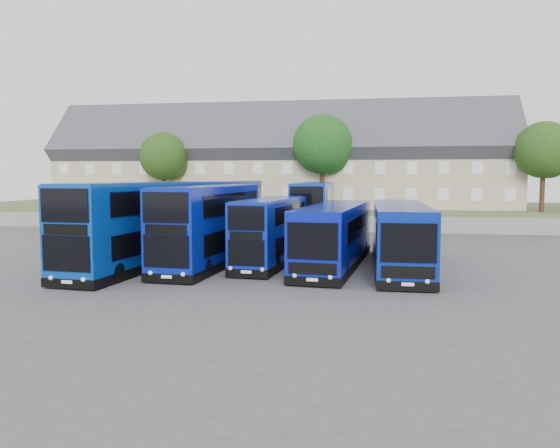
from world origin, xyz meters
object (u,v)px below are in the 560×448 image
(dd_front_left, at_px, (133,227))
(tree_east, at_px, (545,152))
(tree_west, at_px, (165,158))
(tree_mid, at_px, (324,147))
(dd_front_mid, at_px, (209,227))
(coach_east_a, at_px, (335,236))

(dd_front_left, xyz_separation_m, tree_east, (28.67, 23.99, 5.01))
(tree_east, bearing_deg, tree_west, -180.00)
(dd_front_left, bearing_deg, tree_east, 45.11)
(tree_west, distance_m, tree_mid, 16.04)
(tree_west, distance_m, tree_east, 36.00)
(tree_mid, height_order, tree_east, tree_mid)
(dd_front_left, distance_m, dd_front_mid, 4.26)
(dd_front_mid, distance_m, coach_east_a, 7.34)
(dd_front_mid, bearing_deg, tree_mid, 82.24)
(dd_front_mid, relative_size, coach_east_a, 0.89)
(tree_mid, bearing_deg, dd_front_mid, -101.84)
(tree_west, bearing_deg, tree_east, 0.00)
(dd_front_left, height_order, tree_west, tree_west)
(coach_east_a, distance_m, tree_west, 28.61)
(dd_front_mid, relative_size, tree_east, 1.45)
(tree_mid, relative_size, tree_east, 1.12)
(tree_mid, bearing_deg, coach_east_a, -83.51)
(dd_front_left, xyz_separation_m, coach_east_a, (11.13, 2.79, -0.63))
(dd_front_left, distance_m, tree_mid, 26.59)
(dd_front_left, bearing_deg, dd_front_mid, 28.97)
(dd_front_mid, xyz_separation_m, coach_east_a, (7.24, 1.07, -0.53))
(dd_front_left, xyz_separation_m, tree_mid, (8.67, 24.49, 5.68))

